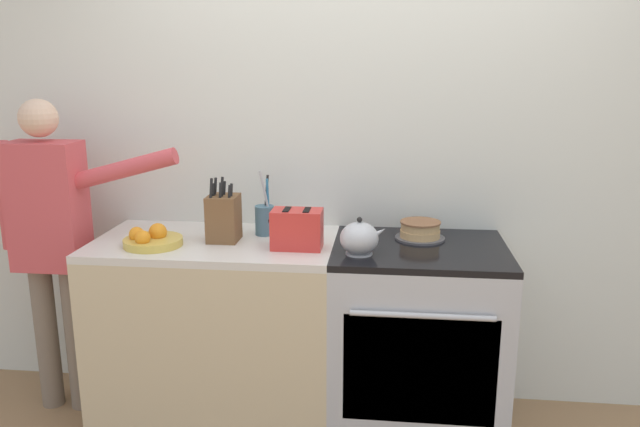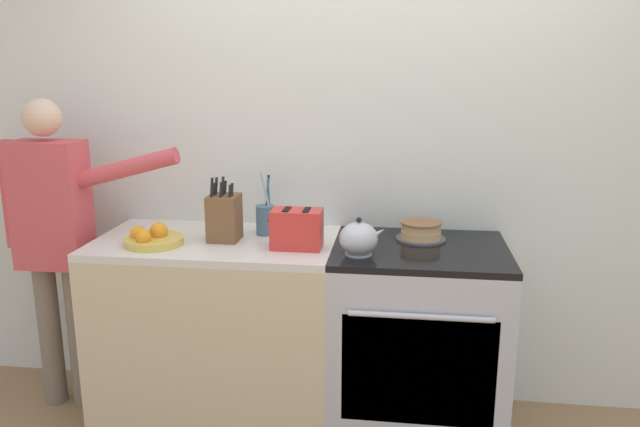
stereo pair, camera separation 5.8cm
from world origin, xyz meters
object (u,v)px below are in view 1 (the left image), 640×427
utensil_crock (265,219)px  stove_range (416,340)px  knife_block (224,218)px  toaster (297,229)px  fruit_bowl (152,239)px  person_baker (52,231)px  tea_kettle (360,239)px  layer_cake (420,231)px

utensil_crock → stove_range: bearing=-9.3°
knife_block → toaster: bearing=-12.9°
utensil_crock → fruit_bowl: (-0.48, -0.24, -0.05)m
utensil_crock → person_baker: (-1.03, -0.11, -0.07)m
stove_range → tea_kettle: size_ratio=4.47×
knife_block → fruit_bowl: 0.34m
knife_block → toaster: 0.37m
layer_cake → fruit_bowl: size_ratio=0.88×
fruit_bowl → knife_block: bearing=21.5°
stove_range → layer_cake: size_ratio=3.93×
tea_kettle → utensil_crock: size_ratio=0.64×
fruit_bowl → layer_cake: bearing=11.5°
stove_range → utensil_crock: (-0.74, 0.12, 0.54)m
knife_block → toaster: size_ratio=1.26×
tea_kettle → stove_range: bearing=28.4°
knife_block → layer_cake: bearing=7.9°
tea_kettle → layer_cake: bearing=44.8°
layer_cake → tea_kettle: tea_kettle is taller
knife_block → person_baker: size_ratio=0.19×
stove_range → toaster: bearing=-171.4°
stove_range → tea_kettle: (-0.27, -0.15, 0.53)m
knife_block → utensil_crock: utensil_crock is taller
fruit_bowl → toaster: toaster is taller
stove_range → fruit_bowl: fruit_bowl is taller
utensil_crock → fruit_bowl: bearing=-152.9°
stove_range → toaster: (-0.55, -0.08, 0.55)m
knife_block → utensil_crock: size_ratio=0.94×
tea_kettle → toaster: 0.29m
fruit_bowl → toaster: (0.67, 0.04, 0.06)m
layer_cake → person_baker: 1.78m
stove_range → toaster: size_ratio=3.82×
stove_range → layer_cake: layer_cake is taller
tea_kettle → utensil_crock: bearing=150.5°
person_baker → toaster: bearing=6.1°
layer_cake → tea_kettle: bearing=-135.2°
fruit_bowl → person_baker: person_baker is taller
stove_range → person_baker: (-1.78, 0.01, 0.48)m
stove_range → toaster: toaster is taller
fruit_bowl → stove_range: bearing=5.8°
person_baker → knife_block: bearing=9.7°
stove_range → knife_block: 1.08m
tea_kettle → fruit_bowl: (-0.95, 0.02, -0.04)m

